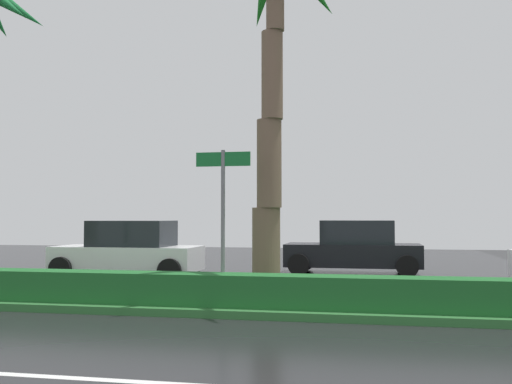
{
  "coord_description": "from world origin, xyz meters",
  "views": [
    {
      "loc": [
        1.73,
        -4.12,
        1.83
      ],
      "look_at": [
        -1.24,
        10.82,
        2.49
      ],
      "focal_mm": 40.69,
      "sensor_mm": 36.0,
      "label": 1
    }
  ],
  "objects": [
    {
      "name": "palm_tree_centre_left",
      "position": [
        -0.26,
        7.9,
        6.19
      ],
      "size": [
        4.29,
        4.03,
        8.06
      ],
      "color": "brown",
      "rests_on": "median_strip"
    },
    {
      "name": "street_name_sign",
      "position": [
        -1.13,
        6.93,
        2.08
      ],
      "size": [
        1.1,
        0.08,
        3.0
      ],
      "color": "slate",
      "rests_on": "median_strip"
    },
    {
      "name": "median_strip",
      "position": [
        0.0,
        8.0,
        0.07
      ],
      "size": [
        85.5,
        4.0,
        0.15
      ],
      "primitive_type": "cube",
      "color": "#2D6B33",
      "rests_on": "ground_plane"
    },
    {
      "name": "car_in_traffic_leading",
      "position": [
        -5.36,
        12.12,
        0.83
      ],
      "size": [
        4.3,
        2.02,
        1.72
      ],
      "rotation": [
        0.0,
        0.0,
        3.14
      ],
      "color": "white",
      "rests_on": "ground_plane"
    },
    {
      "name": "car_in_traffic_second",
      "position": [
        1.19,
        14.91,
        0.83
      ],
      "size": [
        4.3,
        2.02,
        1.72
      ],
      "rotation": [
        0.0,
        0.0,
        3.14
      ],
      "color": "black",
      "rests_on": "ground_plane"
    },
    {
      "name": "median_hedge",
      "position": [
        0.0,
        6.6,
        0.45
      ],
      "size": [
        76.5,
        0.7,
        0.6
      ],
      "color": "#1E6028",
      "rests_on": "median_strip"
    },
    {
      "name": "ground_plane",
      "position": [
        0.0,
        9.0,
        -0.05
      ],
      "size": [
        90.0,
        42.0,
        0.1
      ],
      "primitive_type": "cube",
      "color": "black"
    }
  ]
}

